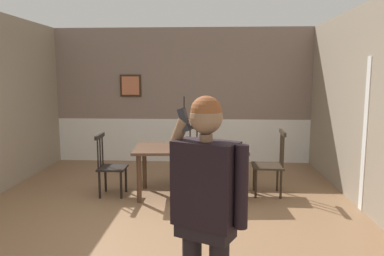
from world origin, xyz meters
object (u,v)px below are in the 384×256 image
Objects in this scene: dining_table at (190,153)px; chair_at_table_head at (270,164)px; chair_near_window at (110,166)px; person_figure at (206,200)px; chair_by_doorway at (190,154)px.

dining_table is 1.73× the size of chair_at_table_head.
chair_near_window is (-1.23, -0.08, -0.20)m from dining_table.
person_figure is (0.29, -3.12, 0.33)m from dining_table.
person_figure is at bearing 165.43° from chair_at_table_head.
chair_at_table_head is at bearing 93.05° from chair_near_window.
chair_by_doorway is (1.18, 0.90, 0.02)m from chair_near_window.
person_figure reaches higher than chair_near_window.
chair_by_doorway is at bearing 61.56° from chair_at_table_head.
chair_at_table_head is at bearing 3.50° from dining_table.
chair_at_table_head is 0.59× the size of person_figure.
chair_by_doorway is 0.95× the size of chair_at_table_head.
chair_by_doorway reaches higher than dining_table.
dining_table is 0.85m from chair_by_doorway.
chair_at_table_head reaches higher than chair_by_doorway.
chair_at_table_head is (1.29, -0.75, 0.01)m from chair_by_doorway.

